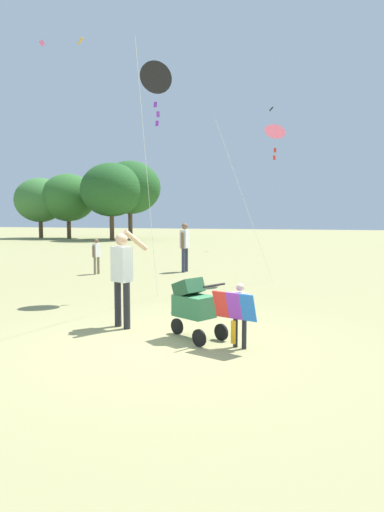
# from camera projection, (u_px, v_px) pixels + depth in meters

# --- Properties ---
(ground_plane) EXTENTS (120.00, 120.00, 0.00)m
(ground_plane) POSITION_uv_depth(u_px,v_px,m) (165.00, 345.00, 7.31)
(ground_plane) COLOR #938E5B
(treeline_distant) EXTENTS (37.86, 6.74, 6.65)m
(treeline_distant) POSITION_uv_depth(u_px,v_px,m) (132.00, 194.00, 37.97)
(treeline_distant) COLOR brown
(treeline_distant) RESTS_ON ground
(child_with_butterfly_kite) EXTENTS (0.72, 0.47, 1.02)m
(child_with_butterfly_kite) POSITION_uv_depth(u_px,v_px,m) (239.00, 310.00, 7.08)
(child_with_butterfly_kite) COLOR #232328
(child_with_butterfly_kite) RESTS_ON ground
(person_adult_flyer) EXTENTS (0.69, 0.50, 1.82)m
(person_adult_flyer) POSITION_uv_depth(u_px,v_px,m) (122.00, 271.00, 8.37)
(person_adult_flyer) COLOR #232328
(person_adult_flyer) RESTS_ON ground
(stroller) EXTENTS (1.09, 0.85, 1.03)m
(stroller) POSITION_uv_depth(u_px,v_px,m) (193.00, 303.00, 7.64)
(stroller) COLOR black
(stroller) RESTS_ON ground
(kite_adult_black) EXTENTS (1.16, 3.37, 5.79)m
(kite_adult_black) POSITION_uv_depth(u_px,v_px,m) (156.00, 79.00, 11.21)
(kite_adult_black) COLOR black
(kite_adult_black) RESTS_ON ground
(kite_orange_delta) EXTENTS (1.58, 3.40, 4.81)m
(kite_orange_delta) POSITION_uv_depth(u_px,v_px,m) (275.00, 133.00, 13.91)
(kite_orange_delta) COLOR pink
(kite_orange_delta) RESTS_ON ground
(distant_kites_cluster) EXTENTS (27.42, 15.92, 3.64)m
(distant_kites_cluster) POSITION_uv_depth(u_px,v_px,m) (315.00, 80.00, 27.65)
(distant_kites_cluster) COLOR #F4A319
(person_couple_left) EXTENTS (0.28, 0.57, 1.78)m
(person_couple_left) POSITION_uv_depth(u_px,v_px,m) (185.00, 243.00, 16.60)
(person_couple_left) COLOR #33384C
(person_couple_left) RESTS_ON ground
(person_kid_running) EXTENTS (0.21, 0.40, 1.25)m
(person_kid_running) POSITION_uv_depth(u_px,v_px,m) (96.00, 253.00, 16.00)
(person_kid_running) COLOR #7F705B
(person_kid_running) RESTS_ON ground
(picnic_blanket) EXTENTS (1.55, 1.38, 0.02)m
(picnic_blanket) POSITION_uv_depth(u_px,v_px,m) (206.00, 308.00, 10.19)
(picnic_blanket) COLOR #3366B2
(picnic_blanket) RESTS_ON ground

